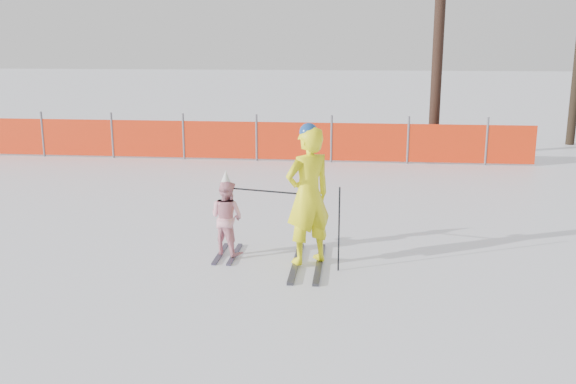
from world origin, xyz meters
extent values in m
plane|color=white|center=(0.00, 0.00, 0.00)|extent=(120.00, 120.00, 0.00)
cube|color=black|center=(0.15, 0.18, 0.02)|extent=(0.09, 1.70, 0.04)
cube|color=black|center=(0.49, 0.18, 0.02)|extent=(0.09, 1.70, 0.04)
imported|color=#FFF915|center=(0.32, 0.18, 1.03)|extent=(0.86, 0.81, 1.98)
sphere|color=navy|center=(0.32, 0.18, 1.94)|extent=(0.26, 0.26, 0.26)
cube|color=black|center=(-1.03, 0.47, 0.01)|extent=(0.09, 0.96, 0.03)
cube|color=black|center=(-0.81, 0.47, 0.01)|extent=(0.09, 0.96, 0.03)
imported|color=pink|center=(-0.92, 0.47, 0.59)|extent=(0.68, 0.63, 1.13)
cone|color=silver|center=(-0.92, 0.47, 1.19)|extent=(0.19, 0.19, 0.24)
cylinder|color=black|center=(0.77, -0.02, 0.61)|extent=(0.02, 0.02, 1.21)
cylinder|color=black|center=(-0.30, 0.33, 1.05)|extent=(1.01, 0.26, 0.02)
cylinder|color=#595960|center=(-7.68, 8.20, 0.62)|extent=(0.06, 0.06, 1.25)
cylinder|color=#595960|center=(-5.68, 8.20, 0.62)|extent=(0.06, 0.06, 1.25)
cylinder|color=#595960|center=(-3.68, 8.20, 0.62)|extent=(0.06, 0.06, 1.25)
cylinder|color=#595960|center=(-1.68, 8.20, 0.62)|extent=(0.06, 0.06, 1.25)
cylinder|color=#595960|center=(0.32, 8.20, 0.62)|extent=(0.06, 0.06, 1.25)
cylinder|color=#595960|center=(2.32, 8.20, 0.62)|extent=(0.06, 0.06, 1.25)
cylinder|color=#595960|center=(4.32, 8.20, 0.62)|extent=(0.06, 0.06, 1.25)
cube|color=red|center=(-3.06, 8.20, 0.55)|extent=(17.24, 0.02, 1.00)
cylinder|color=black|center=(3.09, 9.24, 2.98)|extent=(0.29, 0.29, 5.96)
camera|label=1|loc=(0.99, -8.62, 3.19)|focal=40.00mm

